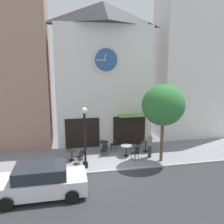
{
  "coord_description": "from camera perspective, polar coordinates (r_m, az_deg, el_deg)",
  "views": [
    {
      "loc": [
        -2.44,
        -12.32,
        6.18
      ],
      "look_at": [
        0.52,
        2.27,
        3.17
      ],
      "focal_mm": 36.27,
      "sensor_mm": 36.0,
      "label": 1
    }
  ],
  "objects": [
    {
      "name": "cafe_table_rightmost",
      "position": [
        16.95,
        8.51,
        -8.14
      ],
      "size": [
        0.7,
        0.7,
        0.77
      ],
      "color": "black",
      "rests_on": "ground_plane"
    },
    {
      "name": "cafe_chair_near_lamp",
      "position": [
        15.66,
        -7.09,
        -9.82
      ],
      "size": [
        0.44,
        0.44,
        0.9
      ],
      "color": "black",
      "rests_on": "ground_plane"
    },
    {
      "name": "neighbor_building_right",
      "position": [
        21.57,
        19.32,
        10.93
      ],
      "size": [
        6.02,
        3.47,
        12.46
      ],
      "color": "silver",
      "rests_on": "ground_plane"
    },
    {
      "name": "ground_plane",
      "position": [
        12.99,
        0.8,
        -17.09
      ],
      "size": [
        26.56,
        11.45,
        0.13
      ],
      "color": "gray"
    },
    {
      "name": "street_tree",
      "position": [
        14.73,
        12.82,
        1.66
      ],
      "size": [
        2.77,
        2.49,
        5.08
      ],
      "color": "brown",
      "rests_on": "ground_plane"
    },
    {
      "name": "cafe_chair_mid_row",
      "position": [
        17.07,
        0.6,
        -7.9
      ],
      "size": [
        0.42,
        0.42,
        0.9
      ],
      "color": "black",
      "rests_on": "ground_plane"
    },
    {
      "name": "cafe_chair_facing_street",
      "position": [
        17.41,
        6.27,
        -7.59
      ],
      "size": [
        0.56,
        0.56,
        0.9
      ],
      "color": "black",
      "rests_on": "ground_plane"
    },
    {
      "name": "cafe_chair_corner",
      "position": [
        15.54,
        6.08,
        -9.97
      ],
      "size": [
        0.56,
        0.56,
        0.9
      ],
      "color": "black",
      "rests_on": "ground_plane"
    },
    {
      "name": "clock_building",
      "position": [
        18.3,
        -2.18,
        9.79
      ],
      "size": [
        7.45,
        3.67,
        11.01
      ],
      "color": "silver",
      "rests_on": "ground_plane"
    },
    {
      "name": "cafe_chair_right_end",
      "position": [
        14.96,
        -8.04,
        -10.88
      ],
      "size": [
        0.56,
        0.56,
        0.9
      ],
      "color": "black",
      "rests_on": "ground_plane"
    },
    {
      "name": "parked_car_white",
      "position": [
        11.86,
        -17.38,
        -16.31
      ],
      "size": [
        4.3,
        2.03,
        1.55
      ],
      "color": "white",
      "rests_on": "ground_plane"
    },
    {
      "name": "neighbor_building_left",
      "position": [
        19.36,
        -25.4,
        12.87
      ],
      "size": [
        6.36,
        3.93,
        14.06
      ],
      "color": "#9E7A66",
      "rests_on": "ground_plane"
    },
    {
      "name": "cafe_table_near_door",
      "position": [
        16.83,
        -2.19,
        -8.16
      ],
      "size": [
        0.76,
        0.76,
        0.74
      ],
      "color": "black",
      "rests_on": "ground_plane"
    },
    {
      "name": "cafe_table_center_left",
      "position": [
        15.52,
        -10.08,
        -10.17
      ],
      "size": [
        0.69,
        0.69,
        0.74
      ],
      "color": "black",
      "rests_on": "ground_plane"
    },
    {
      "name": "cafe_chair_under_awning",
      "position": [
        16.05,
        -1.87,
        -9.19
      ],
      "size": [
        0.43,
        0.43,
        0.9
      ],
      "color": "black",
      "rests_on": "ground_plane"
    },
    {
      "name": "street_lamp",
      "position": [
        13.88,
        -6.85,
        -6.47
      ],
      "size": [
        0.36,
        0.36,
        3.81
      ],
      "color": "black",
      "rests_on": "ground_plane"
    },
    {
      "name": "cafe_table_near_curb",
      "position": [
        16.02,
        3.63,
        -9.08
      ],
      "size": [
        0.78,
        0.78,
        0.77
      ],
      "color": "black",
      "rests_on": "ground_plane"
    },
    {
      "name": "pedestrian_grey",
      "position": [
        15.91,
        9.5,
        -8.26
      ],
      "size": [
        0.45,
        0.45,
        1.67
      ],
      "color": "#2D2D38",
      "rests_on": "ground_plane"
    }
  ]
}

